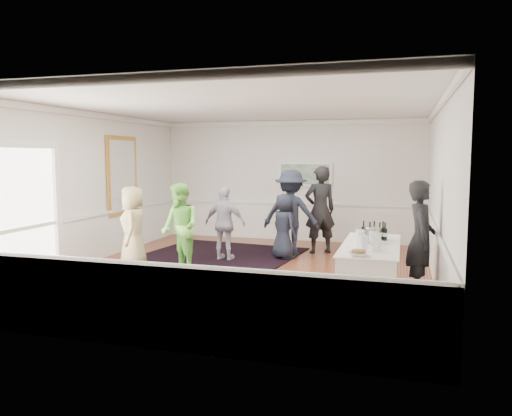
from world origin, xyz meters
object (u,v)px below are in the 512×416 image
(bartender, at_px, (421,238))
(guest_navy, at_px, (284,226))
(guest_lilac, at_px, (225,223))
(nut_bowl, at_px, (359,253))
(guest_dark_b, at_px, (320,210))
(guest_tan, at_px, (133,228))
(guest_green, at_px, (180,227))
(serving_table, at_px, (370,273))
(ice_bucket, at_px, (373,236))
(guest_dark_a, at_px, (291,213))

(bartender, relative_size, guest_navy, 1.30)
(guest_lilac, height_order, nut_bowl, guest_lilac)
(bartender, height_order, guest_dark_b, guest_dark_b)
(guest_navy, bearing_deg, guest_tan, 73.97)
(guest_tan, xyz_separation_m, guest_green, (1.01, 0.05, 0.04))
(serving_table, xyz_separation_m, guest_tan, (-4.72, 1.05, 0.37))
(serving_table, relative_size, guest_tan, 1.35)
(ice_bucket, bearing_deg, bartender, 36.15)
(bartender, bearing_deg, ice_bucket, 123.67)
(guest_navy, distance_m, ice_bucket, 3.44)
(guest_lilac, height_order, guest_dark_b, guest_dark_b)
(bartender, xyz_separation_m, guest_tan, (-5.47, 0.39, -0.11))
(guest_green, relative_size, ice_bucket, 6.70)
(guest_dark_a, xyz_separation_m, nut_bowl, (1.86, -4.13, -0.03))
(bartender, xyz_separation_m, guest_navy, (-2.79, 2.20, -0.22))
(guest_dark_b, height_order, nut_bowl, guest_dark_b)
(guest_tan, height_order, guest_dark_b, guest_dark_b)
(ice_bucket, relative_size, nut_bowl, 0.94)
(serving_table, xyz_separation_m, guest_lilac, (-3.24, 2.36, 0.34))
(nut_bowl, bearing_deg, bartender, 62.03)
(guest_navy, bearing_deg, guest_dark_b, -87.42)
(guest_dark_a, height_order, nut_bowl, guest_dark_a)
(bartender, distance_m, guest_dark_a, 3.70)
(ice_bucket, bearing_deg, guest_tan, 169.00)
(serving_table, xyz_separation_m, guest_dark_a, (-1.96, 3.18, 0.52))
(guest_tan, distance_m, guest_navy, 3.24)
(guest_navy, bearing_deg, guest_lilac, 62.76)
(guest_dark_b, xyz_separation_m, guest_navy, (-0.66, -0.86, -0.30))
(bartender, bearing_deg, guest_navy, 49.26)
(guest_green, bearing_deg, guest_tan, -139.44)
(guest_green, distance_m, guest_dark_a, 2.72)
(guest_lilac, height_order, guest_navy, guest_lilac)
(guest_dark_b, bearing_deg, bartender, 95.96)
(guest_green, height_order, ice_bucket, guest_green)
(ice_bucket, bearing_deg, guest_lilac, 145.58)
(bartender, distance_m, nut_bowl, 1.82)
(guest_lilac, relative_size, ice_bucket, 6.19)
(guest_tan, xyz_separation_m, guest_dark_b, (3.34, 2.67, 0.18))
(guest_tan, relative_size, guest_lilac, 1.03)
(guest_lilac, bearing_deg, guest_navy, -152.52)
(guest_dark_b, bearing_deg, nut_bowl, 76.43)
(guest_navy, distance_m, nut_bowl, 4.28)
(guest_dark_b, distance_m, guest_navy, 1.12)
(bartender, bearing_deg, nut_bowl, 149.54)
(guest_tan, height_order, guest_green, guest_green)
(guest_tan, height_order, nut_bowl, guest_tan)
(guest_green, bearing_deg, serving_table, 21.40)
(guest_green, xyz_separation_m, guest_dark_a, (1.75, 2.08, 0.11))
(ice_bucket, distance_m, nut_bowl, 1.09)
(ice_bucket, bearing_deg, guest_dark_a, 123.00)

